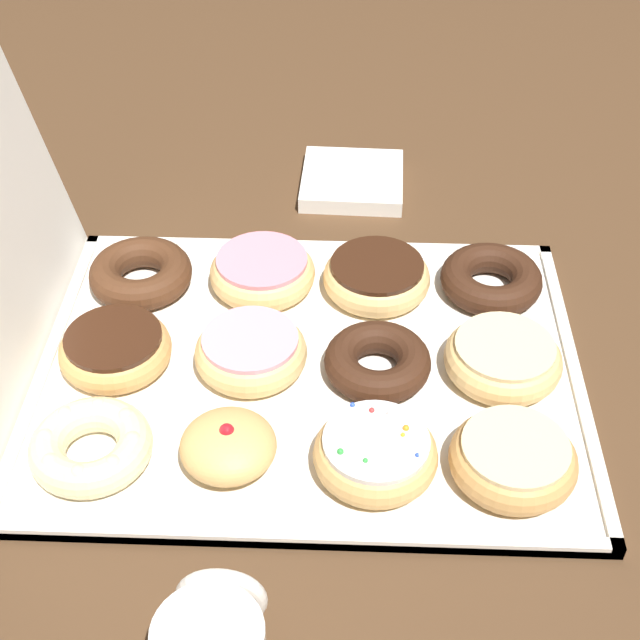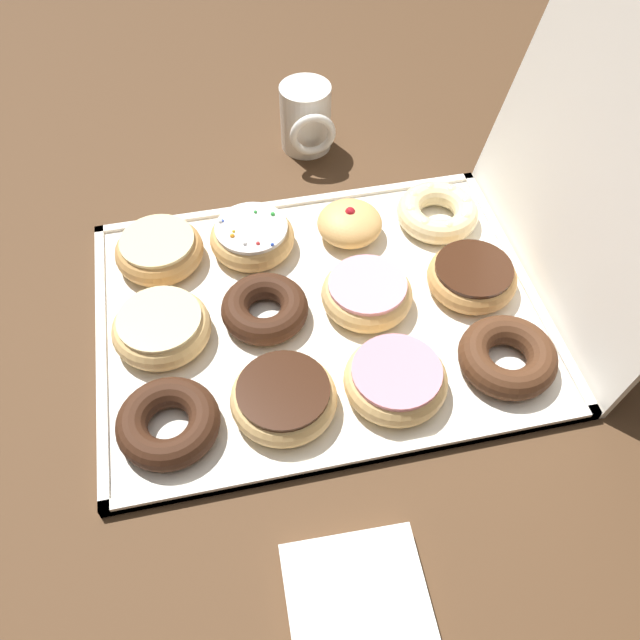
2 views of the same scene
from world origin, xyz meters
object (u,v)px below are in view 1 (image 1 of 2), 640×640
at_px(chocolate_frosted_donut_10, 115,350).
at_px(glazed_ring_donut_1, 503,357).
at_px(sprinkle_donut_3, 375,453).
at_px(cruller_donut_9, 91,446).
at_px(jelly_filled_donut_6, 228,446).
at_px(glazed_ring_donut_0, 513,459).
at_px(chocolate_cake_ring_donut_4, 378,362).
at_px(pink_frosted_donut_8, 262,272).
at_px(chocolate_frosted_donut_5, 377,276).
at_px(donut_box, 309,371).
at_px(chocolate_cake_ring_donut_2, 491,279).
at_px(napkin_stack, 352,181).
at_px(pink_frosted_donut_7, 250,354).
at_px(chocolate_cake_ring_donut_11, 141,273).

bearing_deg(chocolate_frosted_donut_10, glazed_ring_donut_1, -89.43).
relative_size(sprinkle_donut_3, cruller_donut_9, 1.00).
height_order(jelly_filled_donut_6, cruller_donut_9, jelly_filled_donut_6).
distance_m(glazed_ring_donut_0, chocolate_frosted_donut_10, 0.41).
bearing_deg(chocolate_cake_ring_donut_4, sprinkle_donut_3, 178.49).
xyz_separation_m(glazed_ring_donut_0, cruller_donut_9, (0.00, 0.38, -0.00)).
bearing_deg(jelly_filled_donut_6, pink_frosted_donut_8, -2.02).
distance_m(sprinkle_donut_3, chocolate_frosted_donut_5, 0.26).
bearing_deg(chocolate_frosted_donut_5, chocolate_frosted_donut_10, 115.87).
distance_m(donut_box, chocolate_cake_ring_donut_2, 0.24).
distance_m(glazed_ring_donut_0, chocolate_cake_ring_donut_2, 0.26).
relative_size(donut_box, napkin_stack, 4.21).
distance_m(chocolate_cake_ring_donut_2, chocolate_frosted_donut_10, 0.42).
distance_m(donut_box, chocolate_cake_ring_donut_4, 0.07).
bearing_deg(cruller_donut_9, chocolate_cake_ring_donut_2, -56.58).
height_order(glazed_ring_donut_0, napkin_stack, glazed_ring_donut_0).
height_order(glazed_ring_donut_0, cruller_donut_9, glazed_ring_donut_0).
bearing_deg(napkin_stack, glazed_ring_donut_0, -162.90).
xyz_separation_m(donut_box, pink_frosted_donut_7, (-0.00, 0.06, 0.03)).
bearing_deg(chocolate_frosted_donut_10, chocolate_cake_ring_donut_11, -1.03).
height_order(cruller_donut_9, chocolate_cake_ring_donut_11, same).
bearing_deg(jelly_filled_donut_6, pink_frosted_donut_7, -4.03).
bearing_deg(glazed_ring_donut_1, chocolate_cake_ring_donut_11, 72.35).
xyz_separation_m(glazed_ring_donut_0, chocolate_cake_ring_donut_2, (0.26, -0.01, -0.00)).
height_order(glazed_ring_donut_1, napkin_stack, glazed_ring_donut_1).
height_order(donut_box, napkin_stack, napkin_stack).
distance_m(glazed_ring_donut_0, sprinkle_donut_3, 0.12).
bearing_deg(cruller_donut_9, chocolate_frosted_donut_5, -45.96).
xyz_separation_m(glazed_ring_donut_1, chocolate_frosted_donut_5, (0.13, 0.13, -0.00)).
relative_size(chocolate_frosted_donut_5, pink_frosted_donut_7, 1.05).
height_order(chocolate_cake_ring_donut_4, napkin_stack, chocolate_cake_ring_donut_4).
distance_m(glazed_ring_donut_1, jelly_filled_donut_6, 0.29).
bearing_deg(jelly_filled_donut_6, donut_box, -28.21).
bearing_deg(glazed_ring_donut_1, cruller_donut_9, 108.34).
height_order(cruller_donut_9, chocolate_frosted_donut_10, chocolate_frosted_donut_10).
bearing_deg(chocolate_frosted_donut_5, cruller_donut_9, 134.04).
distance_m(chocolate_cake_ring_donut_4, napkin_stack, 0.36).
xyz_separation_m(cruller_donut_9, napkin_stack, (0.48, -0.23, -0.02)).
xyz_separation_m(chocolate_cake_ring_donut_4, napkin_stack, (0.36, 0.03, -0.02)).
bearing_deg(donut_box, cruller_donut_9, 123.23).
height_order(pink_frosted_donut_7, cruller_donut_9, pink_frosted_donut_7).
bearing_deg(chocolate_cake_ring_donut_2, cruller_donut_9, 123.42).
xyz_separation_m(glazed_ring_donut_1, chocolate_frosted_donut_10, (-0.00, 0.39, -0.00)).
distance_m(chocolate_cake_ring_donut_4, jelly_filled_donut_6, 0.18).
bearing_deg(donut_box, chocolate_frosted_donut_10, 90.57).
bearing_deg(chocolate_cake_ring_donut_11, chocolate_frosted_donut_5, -89.72).
bearing_deg(cruller_donut_9, donut_box, -56.77).
bearing_deg(napkin_stack, donut_box, 173.48).
height_order(glazed_ring_donut_1, chocolate_frosted_donut_10, glazed_ring_donut_1).
bearing_deg(chocolate_cake_ring_donut_4, napkin_stack, 4.57).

